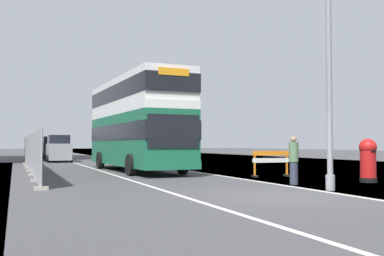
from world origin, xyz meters
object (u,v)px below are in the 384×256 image
red_pillar_postbox (368,158)px  car_oncoming_near (58,149)px  car_receding_mid (52,148)px  lamppost_foreground (329,48)px  pedestrian_at_kerb (294,160)px  roadworks_barrier (271,160)px  double_decker_bus (136,123)px

red_pillar_postbox → car_oncoming_near: car_oncoming_near is taller
car_oncoming_near → car_receding_mid: car_receding_mid is taller
lamppost_foreground → car_receding_mid: size_ratio=2.48×
car_oncoming_near → pedestrian_at_kerb: car_oncoming_near is taller
pedestrian_at_kerb → car_receding_mid: bearing=100.2°
red_pillar_postbox → roadworks_barrier: bearing=115.4°
pedestrian_at_kerb → red_pillar_postbox: bearing=-2.3°
double_decker_bus → car_oncoming_near: double_decker_bus is taller
red_pillar_postbox → pedestrian_at_kerb: bearing=177.7°
double_decker_bus → roadworks_barrier: (4.56, -6.36, -1.90)m
lamppost_foreground → car_oncoming_near: (-5.89, 26.76, -3.50)m
double_decker_bus → pedestrian_at_kerb: bearing=-72.8°
car_oncoming_near → red_pillar_postbox: bearing=-69.6°
double_decker_bus → roadworks_barrier: 8.05m
double_decker_bus → red_pillar_postbox: double_decker_bus is taller
double_decker_bus → roadworks_barrier: double_decker_bus is taller
red_pillar_postbox → roadworks_barrier: red_pillar_postbox is taller
double_decker_bus → lamppost_foreground: 12.77m
red_pillar_postbox → pedestrian_at_kerb: size_ratio=0.96×
lamppost_foreground → car_receding_mid: lamppost_foreground is taller
roadworks_barrier → red_pillar_postbox: bearing=-64.6°
car_receding_mid → pedestrian_at_kerb: 33.15m
lamppost_foreground → pedestrian_at_kerb: (0.07, 2.07, -3.65)m
double_decker_bus → pedestrian_at_kerb: size_ratio=6.41×
lamppost_foreground → roadworks_barrier: 7.16m
red_pillar_postbox → car_oncoming_near: bearing=110.4°
roadworks_barrier → car_receding_mid: size_ratio=0.46×
roadworks_barrier → pedestrian_at_kerb: pedestrian_at_kerb is taller
car_oncoming_near → car_receding_mid: (0.11, 7.93, 0.01)m
roadworks_barrier → car_receding_mid: bearing=104.1°
car_receding_mid → pedestrian_at_kerb: car_receding_mid is taller
car_receding_mid → double_decker_bus: bearing=-83.1°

